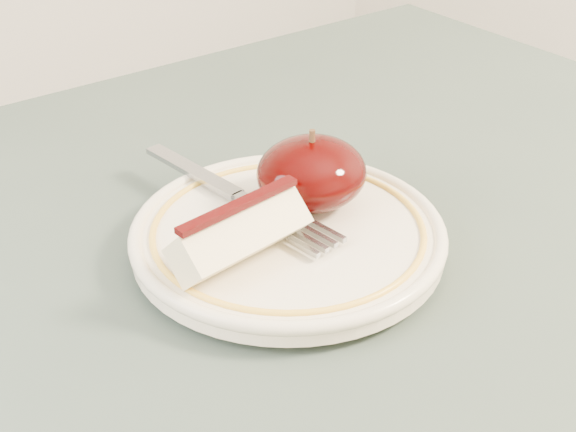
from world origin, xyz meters
TOP-DOWN VIEW (x-y plane):
  - plate at (0.01, 0.11)m, footprint 0.20×0.20m
  - apple_half at (0.04, 0.13)m, footprint 0.07×0.07m
  - apple_wedge at (-0.03, 0.10)m, footprint 0.09×0.05m
  - fork at (0.00, 0.16)m, footprint 0.04×0.18m

SIDE VIEW (x-z plane):
  - plate at x=0.01m, z-range 0.75..0.77m
  - fork at x=0.00m, z-range 0.77..0.77m
  - apple_wedge at x=-0.03m, z-range 0.77..0.81m
  - apple_half at x=0.04m, z-range 0.76..0.82m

